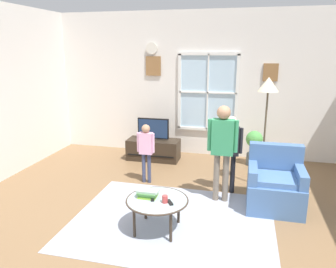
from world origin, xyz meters
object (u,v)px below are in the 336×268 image
Objects in this scene: book_stack at (148,193)px; remote_near_books at (170,202)px; armchair at (275,185)px; cup at (165,199)px; tv_stand at (154,150)px; remote_near_cup at (152,198)px; television at (153,129)px; potted_plant_by_window at (254,146)px; coffee_table at (157,201)px; floor_lamp at (268,96)px; person_black_shirt at (230,146)px; person_green_shirt at (222,143)px; person_pink_shirt at (146,147)px.

book_stack is 0.33m from remote_near_books.
armchair is 1.72m from cup.
remote_near_cup is at bearing -74.23° from tv_stand.
book_stack is at bearing -149.52° from armchair.
cup is 0.66× the size of remote_near_cup.
remote_near_cup is (-0.24, 0.05, 0.00)m from remote_near_books.
television is at bearing 144.98° from armchair.
potted_plant_by_window is (1.02, 2.78, -0.03)m from remote_near_books.
coffee_table is 0.43× the size of floor_lamp.
coffee_table is 0.16m from book_stack.
floor_lamp is (0.51, 0.34, 0.73)m from person_black_shirt.
person_black_shirt is at bearing 57.30° from remote_near_cup.
remote_near_books is 1.28m from person_green_shirt.
person_black_shirt reaches higher than potted_plant_by_window.
armchair is 1.27× the size of potted_plant_by_window.
potted_plant_by_window is at bearing 98.78° from armchair.
person_pink_shirt is (-0.75, 1.46, 0.21)m from remote_near_books.
person_pink_shirt is 1.38m from person_black_shirt.
potted_plant_by_window is at bearing 4.38° from tv_stand.
armchair is 1.82m from remote_near_cup.
person_green_shirt is at bearing -46.41° from tv_stand.
floor_lamp is (2.10, -0.89, 0.85)m from television.
book_stack reaches higher than coffee_table.
person_pink_shirt is (-0.52, 1.41, 0.21)m from remote_near_cup.
cup is 0.19m from remote_near_cup.
tv_stand is 1.04× the size of person_pink_shirt.
person_pink_shirt is at bearing 177.12° from person_black_shirt.
book_stack reaches higher than tv_stand.
remote_near_books and remote_near_cup have the same top height.
remote_near_books is 0.21× the size of potted_plant_by_window.
floor_lamp is at bearing 33.76° from person_black_shirt.
armchair is at bearing -81.22° from potted_plant_by_window.
remote_near_books is at bearing -69.83° from television.
person_green_shirt is 2.11× the size of potted_plant_by_window.
person_green_shirt is (-0.77, 0.02, 0.58)m from armchair.
tv_stand is 11.38× the size of cup.
tv_stand is 7.53× the size of remote_near_books.
person_black_shirt is (0.86, 1.34, 0.35)m from remote_near_cup.
television is 2.01m from person_black_shirt.
floor_lamp is at bearing 50.78° from remote_near_cup.
armchair is 9.40× the size of cup.
armchair reaches higher than tv_stand.
person_green_shirt is 1.86m from potted_plant_by_window.
armchair is at bearing -1.37° from person_green_shirt.
remote_near_books reaches higher than tv_stand.
cup is at bearing -71.06° from tv_stand.
person_black_shirt is at bearing -146.24° from floor_lamp.
armchair is at bearing 33.07° from remote_near_cup.
person_green_shirt is 1.09m from floor_lamp.
person_green_shirt is 1.43× the size of person_pink_shirt.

